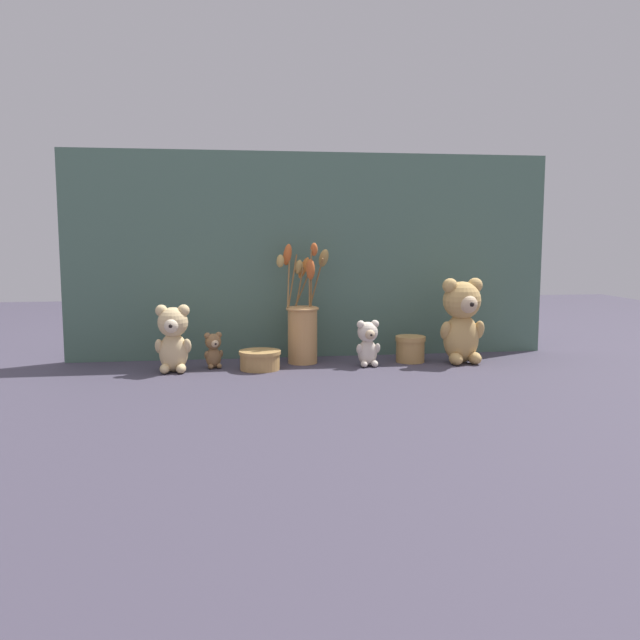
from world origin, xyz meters
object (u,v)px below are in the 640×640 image
Objects in this scene: flower_vase at (303,323)px; decorative_tin_short at (260,360)px; teddy_bear_large at (462,319)px; decorative_tin_tall at (410,349)px; teddy_bear_tiny at (213,349)px; teddy_bear_small at (368,342)px; teddy_bear_medium at (173,337)px.

flower_vase reaches higher than decorative_tin_short.
decorative_tin_tall is at bearing 165.72° from teddy_bear_large.
teddy_bear_tiny is at bearing -170.09° from flower_vase.
teddy_bear_tiny reaches higher than decorative_tin_tall.
teddy_bear_small is at bearing -24.22° from flower_vase.
teddy_bear_tiny is at bearing 163.28° from decorative_tin_short.
decorative_tin_short is (-0.12, -0.08, -0.09)m from flower_vase.
decorative_tin_tall is (0.64, 0.05, -0.05)m from teddy_bear_medium.
teddy_bear_tiny is (-0.41, 0.03, -0.01)m from teddy_bear_small.
teddy_bear_medium is at bearing -179.73° from decorative_tin_short.
teddy_bear_medium is 0.23m from decorative_tin_short.
teddy_bear_large is at bearing 1.40° from decorative_tin_short.
flower_vase reaches higher than teddy_bear_medium.
teddy_bear_tiny is 0.54m from decorative_tin_tall.
teddy_bear_large is 0.78m from teddy_bear_medium.
flower_vase is 3.00× the size of decorative_tin_short.
teddy_bear_small is 0.38× the size of flower_vase.
decorative_tin_tall is (0.13, 0.04, -0.03)m from teddy_bear_small.
flower_vase is at bearing 32.67° from decorative_tin_short.
decorative_tin_short is (-0.56, -0.01, -0.10)m from teddy_bear_large.
teddy_bear_large is at bearing -14.28° from decorative_tin_tall.
flower_vase is 0.17m from decorative_tin_short.
teddy_bear_small is (-0.27, -0.01, -0.06)m from teddy_bear_large.
teddy_bear_medium is 0.36m from flower_vase.
flower_vase is at bearing 13.04° from teddy_bear_medium.
teddy_bear_large reaches higher than decorative_tin_short.
teddy_bear_small is 1.13× the size of decorative_tin_short.
teddy_bear_medium is 1.82× the size of teddy_bear_tiny.
teddy_bear_medium is at bearing -179.50° from teddy_bear_small.
teddy_bear_tiny is at bearing 20.23° from teddy_bear_medium.
teddy_bear_small is at bearing -161.07° from decorative_tin_tall.
flower_vase is (0.24, 0.04, 0.06)m from teddy_bear_tiny.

